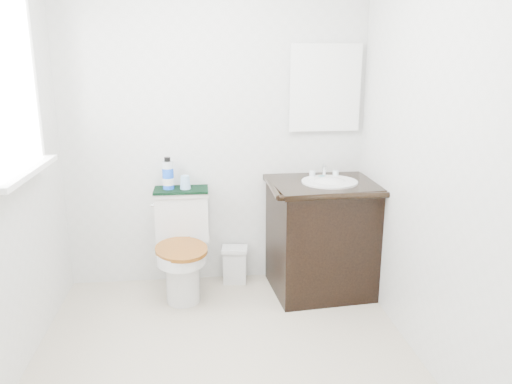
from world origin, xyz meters
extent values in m
plane|color=#B7AB93|center=(0.00, 0.00, 0.00)|extent=(2.40, 2.40, 0.00)
plane|color=silver|center=(0.00, 1.20, 1.20)|extent=(2.40, 0.00, 2.40)
plane|color=silver|center=(0.00, -1.20, 1.20)|extent=(2.40, 0.00, 2.40)
plane|color=silver|center=(1.10, 0.00, 1.20)|extent=(0.00, 2.40, 2.40)
cube|color=white|center=(-1.07, 0.25, 1.55)|extent=(0.02, 0.70, 0.90)
cube|color=silver|center=(0.80, 1.18, 1.45)|extent=(0.50, 0.02, 0.60)
cylinder|color=silver|center=(-0.26, 0.82, 0.18)|extent=(0.23, 0.23, 0.36)
cube|color=silver|center=(-0.26, 1.07, 0.18)|extent=(0.23, 0.28, 0.36)
cube|color=silver|center=(-0.26, 1.09, 0.53)|extent=(0.38, 0.18, 0.34)
cube|color=silver|center=(-0.26, 1.09, 0.72)|extent=(0.40, 0.20, 0.03)
cylinder|color=silver|center=(-0.26, 0.78, 0.36)|extent=(0.34, 0.34, 0.08)
cylinder|color=brown|center=(-0.26, 0.78, 0.41)|extent=(0.42, 0.42, 0.03)
cube|color=black|center=(0.75, 0.90, 0.39)|extent=(0.76, 0.66, 0.78)
cube|color=black|center=(0.75, 0.90, 0.80)|extent=(0.80, 0.70, 0.04)
cylinder|color=silver|center=(0.78, 0.87, 0.83)|extent=(0.39, 0.39, 0.01)
ellipsoid|color=silver|center=(0.78, 0.87, 0.77)|extent=(0.34, 0.34, 0.17)
cylinder|color=silver|center=(0.78, 1.03, 0.87)|extent=(0.02, 0.02, 0.10)
cube|color=silver|center=(0.12, 1.10, 0.12)|extent=(0.19, 0.15, 0.25)
cube|color=silver|center=(0.12, 1.10, 0.26)|extent=(0.21, 0.17, 0.03)
cube|color=black|center=(-0.26, 1.09, 0.74)|extent=(0.39, 0.22, 0.02)
cylinder|color=blue|center=(-0.35, 1.10, 0.83)|extent=(0.08, 0.08, 0.15)
cylinder|color=silver|center=(-0.35, 1.10, 0.93)|extent=(0.08, 0.08, 0.05)
cylinder|color=black|center=(-0.35, 1.10, 0.97)|extent=(0.04, 0.04, 0.03)
cone|color=#8DBCE7|center=(-0.22, 1.08, 0.80)|extent=(0.08, 0.08, 0.10)
ellipsoid|color=#187375|center=(0.76, 1.03, 0.83)|extent=(0.07, 0.04, 0.02)
camera|label=1|loc=(-0.10, -2.42, 1.65)|focal=35.00mm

